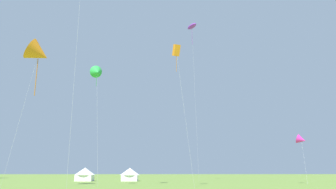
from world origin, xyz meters
TOP-DOWN VIEW (x-y plane):
  - kite_purple_parafoil at (5.78, 58.57)m, footprint 2.45×3.89m
  - kite_orange_delta at (-16.74, 33.61)m, footprint 4.51×3.76m
  - kite_magenta_delta at (21.47, 44.84)m, footprint 2.19×3.26m
  - kite_green_delta at (-9.71, 36.61)m, footprint 2.31×2.64m
  - kite_orange_box at (1.10, 33.06)m, footprint 2.54×1.38m
  - festival_tent_center at (-15.88, 59.75)m, footprint 4.00×4.00m
  - festival_tent_right at (-6.99, 59.75)m, footprint 3.91×3.91m

SIDE VIEW (x-z plane):
  - festival_tent_right at x=-6.99m, z-range 0.14..2.68m
  - festival_tent_center at x=-15.88m, z-range 0.14..2.74m
  - kite_magenta_delta at x=21.47m, z-range 2.94..10.62m
  - kite_green_delta at x=-9.71m, z-range 7.10..23.37m
  - kite_orange_delta at x=-16.74m, z-range 7.46..26.10m
  - kite_orange_box at x=1.10m, z-range 8.10..26.04m
  - kite_purple_parafoil at x=5.78m, z-range 16.03..49.20m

